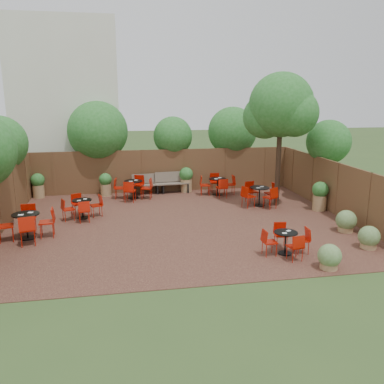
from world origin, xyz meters
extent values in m
plane|color=#354F23|center=(0.00, 0.00, 0.00)|extent=(80.00, 80.00, 0.00)
cube|color=#341915|center=(0.00, 0.00, 0.01)|extent=(12.00, 10.00, 0.02)
cube|color=#4C2F1C|center=(0.00, 5.00, 1.00)|extent=(12.00, 0.08, 2.00)
cube|color=#4C2F1C|center=(6.00, 0.00, 1.00)|extent=(0.08, 10.00, 2.00)
cube|color=silver|center=(-4.50, 8.00, 4.00)|extent=(5.00, 4.00, 8.00)
sphere|color=#236520|center=(-3.00, 5.70, 2.83)|extent=(2.77, 2.77, 2.77)
sphere|color=#236520|center=(0.50, 5.60, 2.56)|extent=(1.86, 1.86, 1.86)
sphere|color=#236520|center=(3.50, 5.80, 2.72)|extent=(2.41, 2.41, 2.41)
sphere|color=#236520|center=(6.60, 2.00, 2.55)|extent=(1.84, 1.84, 1.84)
cylinder|color=black|center=(4.28, 1.66, 2.16)|extent=(0.25, 0.25, 4.28)
sphere|color=#236520|center=(4.28, 1.66, 4.08)|extent=(2.53, 2.53, 2.53)
sphere|color=#236520|center=(3.78, 2.06, 3.61)|extent=(1.77, 1.77, 1.77)
sphere|color=#236520|center=(4.68, 1.26, 3.79)|extent=(1.85, 1.85, 1.85)
cube|color=brown|center=(-0.81, 4.55, 0.44)|extent=(1.50, 0.55, 0.05)
cube|color=brown|center=(-0.81, 4.75, 0.71)|extent=(1.47, 0.22, 0.44)
cube|color=black|center=(-1.47, 4.55, 0.22)|extent=(0.09, 0.44, 0.39)
cube|color=black|center=(-0.14, 4.55, 0.22)|extent=(0.09, 0.44, 0.39)
cube|color=brown|center=(0.30, 4.55, 0.47)|extent=(1.60, 0.60, 0.05)
cube|color=brown|center=(0.30, 4.76, 0.75)|extent=(1.57, 0.24, 0.47)
cube|color=black|center=(-0.41, 4.55, 0.23)|extent=(0.10, 0.47, 0.42)
cube|color=black|center=(1.01, 4.55, 0.23)|extent=(0.10, 0.47, 0.42)
cylinder|color=black|center=(2.52, -3.43, 0.03)|extent=(0.39, 0.39, 0.03)
cylinder|color=black|center=(2.52, -3.43, 0.35)|extent=(0.04, 0.04, 0.62)
cylinder|color=black|center=(2.52, -3.43, 0.66)|extent=(0.67, 0.67, 0.03)
cube|color=white|center=(2.62, -3.36, 0.68)|extent=(0.12, 0.09, 0.01)
cube|color=white|center=(2.43, -3.53, 0.68)|extent=(0.12, 0.09, 0.01)
cylinder|color=black|center=(2.29, 3.80, 0.04)|extent=(0.45, 0.45, 0.03)
cylinder|color=black|center=(2.29, 3.80, 0.40)|extent=(0.05, 0.05, 0.72)
cylinder|color=black|center=(2.29, 3.80, 0.77)|extent=(0.78, 0.78, 0.03)
cube|color=white|center=(2.41, 3.88, 0.79)|extent=(0.15, 0.11, 0.02)
cube|color=white|center=(2.19, 3.68, 0.79)|extent=(0.15, 0.11, 0.02)
cylinder|color=black|center=(-3.46, 1.15, 0.03)|extent=(0.41, 0.41, 0.03)
cylinder|color=black|center=(-3.46, 1.15, 0.37)|extent=(0.05, 0.05, 0.66)
cylinder|color=black|center=(-3.46, 1.15, 0.71)|extent=(0.71, 0.71, 0.03)
cube|color=white|center=(-3.35, 1.22, 0.73)|extent=(0.15, 0.13, 0.01)
cube|color=white|center=(-3.56, 1.04, 0.73)|extent=(0.15, 0.13, 0.01)
cylinder|color=black|center=(-1.50, 3.80, 0.04)|extent=(0.47, 0.47, 0.03)
cylinder|color=black|center=(-1.50, 3.80, 0.41)|extent=(0.05, 0.05, 0.74)
cylinder|color=black|center=(-1.50, 3.80, 0.80)|extent=(0.81, 0.81, 0.03)
cube|color=white|center=(-1.38, 3.89, 0.82)|extent=(0.17, 0.14, 0.02)
cube|color=white|center=(-1.61, 3.67, 0.82)|extent=(0.17, 0.14, 0.02)
cylinder|color=black|center=(-5.00, -0.80, 0.04)|extent=(0.48, 0.48, 0.03)
cylinder|color=black|center=(-5.00, -0.80, 0.43)|extent=(0.05, 0.05, 0.77)
cylinder|color=black|center=(-5.00, -0.80, 0.82)|extent=(0.83, 0.83, 0.03)
cube|color=white|center=(-4.87, -0.71, 0.85)|extent=(0.16, 0.12, 0.02)
cube|color=white|center=(-5.11, -0.93, 0.85)|extent=(0.16, 0.12, 0.02)
cylinder|color=black|center=(3.54, 1.68, 0.04)|extent=(0.46, 0.46, 0.03)
cylinder|color=black|center=(3.54, 1.68, 0.40)|extent=(0.05, 0.05, 0.73)
cylinder|color=black|center=(3.54, 1.68, 0.78)|extent=(0.79, 0.79, 0.03)
cube|color=white|center=(3.66, 1.76, 0.80)|extent=(0.17, 0.15, 0.02)
cube|color=white|center=(3.44, 1.56, 0.80)|extent=(0.17, 0.15, 0.02)
cylinder|color=#97764B|center=(-2.72, 4.55, 0.29)|extent=(0.47, 0.47, 0.54)
sphere|color=#236520|center=(-2.72, 4.55, 0.77)|extent=(0.56, 0.56, 0.56)
cylinder|color=#97764B|center=(0.99, 4.66, 0.32)|extent=(0.53, 0.53, 0.61)
sphere|color=#236520|center=(0.99, 4.66, 0.86)|extent=(0.63, 0.63, 0.63)
cylinder|color=#97764B|center=(-5.65, 4.70, 0.31)|extent=(0.50, 0.50, 0.57)
sphere|color=#236520|center=(-5.65, 4.70, 0.81)|extent=(0.60, 0.60, 0.60)
cylinder|color=#97764B|center=(5.65, 0.62, 0.32)|extent=(0.52, 0.52, 0.60)
sphere|color=#236520|center=(5.65, 0.62, 0.85)|extent=(0.63, 0.63, 0.63)
cylinder|color=#97764B|center=(5.13, -3.44, 0.12)|extent=(0.46, 0.46, 0.21)
sphere|color=#56773D|center=(5.13, -3.44, 0.39)|extent=(0.63, 0.63, 0.63)
cylinder|color=#97764B|center=(3.24, -4.59, 0.12)|extent=(0.45, 0.45, 0.20)
sphere|color=#56773D|center=(3.24, -4.59, 0.38)|extent=(0.61, 0.61, 0.61)
cylinder|color=#97764B|center=(5.28, -1.94, 0.13)|extent=(0.49, 0.49, 0.22)
sphere|color=#56773D|center=(5.28, -1.94, 0.41)|extent=(0.67, 0.67, 0.67)
camera|label=1|loc=(-1.99, -13.57, 4.41)|focal=37.62mm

